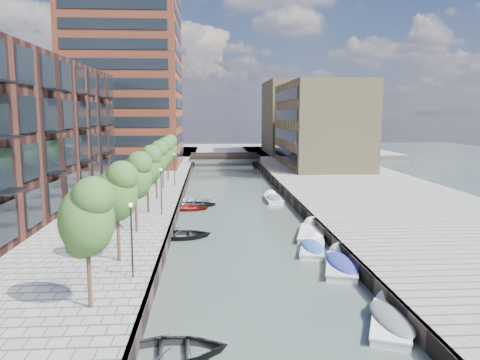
{
  "coord_description": "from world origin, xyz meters",
  "views": [
    {
      "loc": [
        -2.97,
        -16.98,
        9.86
      ],
      "look_at": [
        0.0,
        27.65,
        3.5
      ],
      "focal_mm": 35.0,
      "sensor_mm": 36.0,
      "label": 1
    }
  ],
  "objects": [
    {
      "name": "tree_6",
      "position": [
        -8.5,
        46.0,
        5.31
      ],
      "size": [
        2.5,
        2.5,
        5.95
      ],
      "color": "#382619",
      "rests_on": "quay_left"
    },
    {
      "name": "motorboat_1",
      "position": [
        5.58,
        3.51,
        0.2
      ],
      "size": [
        3.46,
        5.26,
        1.66
      ],
      "color": "white",
      "rests_on": "ground"
    },
    {
      "name": "sloop_4",
      "position": [
        -4.46,
        32.54,
        0.0
      ],
      "size": [
        4.69,
        3.5,
        0.93
      ],
      "primitive_type": "imported",
      "rotation": [
        0.0,
        0.0,
        1.5
      ],
      "color": "black",
      "rests_on": "ground"
    },
    {
      "name": "motorboat_3",
      "position": [
        5.52,
        11.65,
        0.22
      ],
      "size": [
        3.26,
        5.78,
        1.83
      ],
      "color": "silver",
      "rests_on": "ground"
    },
    {
      "name": "tan_block_near",
      "position": [
        16.0,
        62.0,
        8.0
      ],
      "size": [
        12.0,
        25.0,
        14.0
      ],
      "primitive_type": "cube",
      "color": "#8D7D56",
      "rests_on": "quay_right"
    },
    {
      "name": "sloop_3",
      "position": [
        -5.01,
        34.69,
        0.0
      ],
      "size": [
        4.86,
        3.88,
        0.9
      ],
      "primitive_type": "imported",
      "rotation": [
        0.0,
        0.0,
        1.76
      ],
      "color": "silver",
      "rests_on": "ground"
    },
    {
      "name": "quay_right",
      "position": [
        16.0,
        40.0,
        0.5
      ],
      "size": [
        20.0,
        140.0,
        1.0
      ],
      "primitive_type": "cube",
      "color": "gray",
      "rests_on": "ground"
    },
    {
      "name": "car",
      "position": [
        10.95,
        66.72,
        1.67
      ],
      "size": [
        2.1,
        4.11,
        1.34
      ],
      "primitive_type": "imported",
      "rotation": [
        0.0,
        0.0,
        0.14
      ],
      "color": "silver",
      "rests_on": "quay_right"
    },
    {
      "name": "lamp_1",
      "position": [
        -7.2,
        24.0,
        3.51
      ],
      "size": [
        0.24,
        0.24,
        4.12
      ],
      "color": "black",
      "rests_on": "quay_left"
    },
    {
      "name": "quay_wall_left",
      "position": [
        -6.1,
        40.0,
        0.5
      ],
      "size": [
        0.25,
        140.0,
        1.0
      ],
      "primitive_type": "cube",
      "color": "#332823",
      "rests_on": "ground"
    },
    {
      "name": "tower",
      "position": [
        -17.0,
        65.0,
        16.0
      ],
      "size": [
        18.0,
        18.0,
        30.0
      ],
      "primitive_type": "cube",
      "color": "#9C492D",
      "rests_on": "quay_left"
    },
    {
      "name": "apartment_block",
      "position": [
        -20.0,
        30.0,
        8.0
      ],
      "size": [
        8.0,
        38.0,
        14.0
      ],
      "primitive_type": "cube",
      "color": "black",
      "rests_on": "quay_left"
    },
    {
      "name": "tree_2",
      "position": [
        -8.5,
        18.0,
        5.31
      ],
      "size": [
        2.5,
        2.5,
        5.95
      ],
      "color": "#382619",
      "rests_on": "quay_left"
    },
    {
      "name": "bridge",
      "position": [
        0.0,
        72.0,
        1.39
      ],
      "size": [
        13.0,
        6.0,
        1.3
      ],
      "color": "gray",
      "rests_on": "ground"
    },
    {
      "name": "sloop_0",
      "position": [
        -4.69,
        1.0,
        0.0
      ],
      "size": [
        5.23,
        3.95,
        1.02
      ],
      "primitive_type": "imported",
      "rotation": [
        0.0,
        0.0,
        1.66
      ],
      "color": "black",
      "rests_on": "ground"
    },
    {
      "name": "tree_5",
      "position": [
        -8.5,
        39.0,
        5.31
      ],
      "size": [
        2.5,
        2.5,
        5.95
      ],
      "color": "#382619",
      "rests_on": "quay_left"
    },
    {
      "name": "tan_block_far",
      "position": [
        16.0,
        88.0,
        9.0
      ],
      "size": [
        12.0,
        20.0,
        16.0
      ],
      "primitive_type": "cube",
      "color": "#8D7D56",
      "rests_on": "quay_right"
    },
    {
      "name": "tree_0",
      "position": [
        -8.5,
        4.0,
        5.31
      ],
      "size": [
        2.5,
        2.5,
        5.95
      ],
      "color": "#382619",
      "rests_on": "quay_left"
    },
    {
      "name": "motorboat_0",
      "position": [
        4.5,
        15.52,
        0.19
      ],
      "size": [
        2.73,
        4.92,
        1.56
      ],
      "color": "silver",
      "rests_on": "ground"
    },
    {
      "name": "tree_1",
      "position": [
        -8.5,
        11.0,
        5.31
      ],
      "size": [
        2.5,
        2.5,
        5.95
      ],
      "color": "#382619",
      "rests_on": "quay_left"
    },
    {
      "name": "lamp_0",
      "position": [
        -7.2,
        8.0,
        3.51
      ],
      "size": [
        0.24,
        0.24,
        4.12
      ],
      "color": "black",
      "rests_on": "quay_left"
    },
    {
      "name": "sloop_1",
      "position": [
        -5.36,
        19.55,
        0.0
      ],
      "size": [
        5.19,
        3.85,
        1.04
      ],
      "primitive_type": "imported",
      "rotation": [
        0.0,
        0.0,
        1.63
      ],
      "color": "black",
      "rests_on": "ground"
    },
    {
      "name": "tree_3",
      "position": [
        -8.5,
        25.0,
        5.31
      ],
      "size": [
        2.5,
        2.5,
        5.95
      ],
      "color": "#382619",
      "rests_on": "quay_left"
    },
    {
      "name": "far_closure",
      "position": [
        0.0,
        100.0,
        0.5
      ],
      "size": [
        80.0,
        40.0,
        1.0
      ],
      "primitive_type": "cube",
      "color": "gray",
      "rests_on": "ground"
    },
    {
      "name": "quay_wall_right",
      "position": [
        6.1,
        40.0,
        0.5
      ],
      "size": [
        0.25,
        140.0,
        1.0
      ],
      "primitive_type": "cube",
      "color": "#332823",
      "rests_on": "ground"
    },
    {
      "name": "tree_4",
      "position": [
        -8.5,
        32.0,
        5.31
      ],
      "size": [
        2.5,
        2.5,
        5.95
      ],
      "color": "#382619",
      "rests_on": "quay_left"
    },
    {
      "name": "water",
      "position": [
        0.0,
        40.0,
        0.0
      ],
      "size": [
        300.0,
        300.0,
        0.0
      ],
      "primitive_type": "plane",
      "color": "#38473F",
      "rests_on": "ground"
    },
    {
      "name": "sloop_2",
      "position": [
        -5.2,
        30.58,
        0.0
      ],
      "size": [
        4.56,
        3.48,
        0.88
      ],
      "primitive_type": "imported",
      "rotation": [
        0.0,
        0.0,
        1.47
      ],
      "color": "#9D1411",
      "rests_on": "ground"
    },
    {
      "name": "motorboat_2",
      "position": [
        5.43,
        19.94,
        0.11
      ],
      "size": [
        3.31,
        5.93,
        1.87
      ],
      "color": "white",
      "rests_on": "ground"
    },
    {
      "name": "motorboat_4",
      "position": [
        4.26,
        35.14,
        0.2
      ],
      "size": [
        1.73,
        4.91,
        1.63
      ],
      "color": "silver",
      "rests_on": "ground"
    },
    {
      "name": "lamp_2",
      "position": [
        -7.2,
        40.0,
        3.51
      ],
      "size": [
        0.24,
        0.24,
        4.12
      ],
      "color": "black",
      "rests_on": "quay_left"
    }
  ]
}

